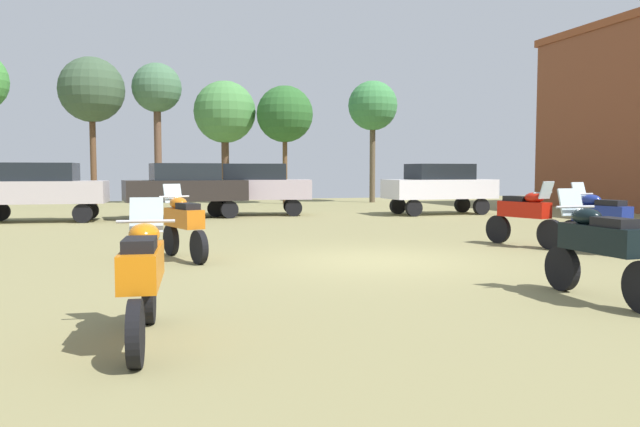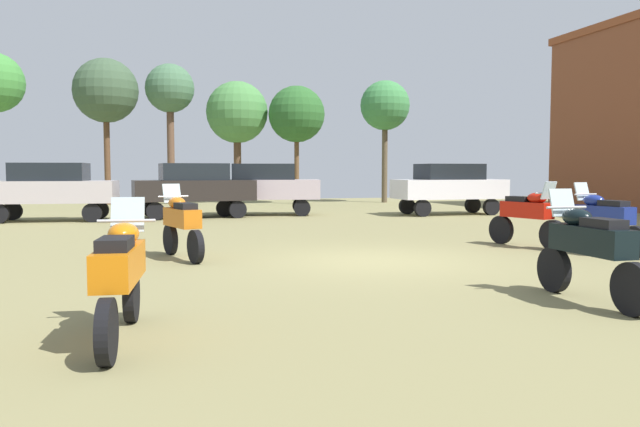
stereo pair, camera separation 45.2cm
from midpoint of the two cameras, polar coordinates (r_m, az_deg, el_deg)
The scene contains 15 objects.
ground_plane at distance 12.05m, azimuth 4.12°, elevation -4.39°, with size 44.00×52.00×0.02m.
motorcycle_1 at distance 6.61m, azimuth -17.89°, elevation -5.19°, with size 0.62×2.24×1.45m.
motorcycle_2 at distance 12.47m, azimuth -13.46°, elevation -0.84°, with size 0.81×2.06×1.47m.
motorcycle_4 at distance 14.26m, azimuth 23.53°, elevation -0.44°, with size 0.67×2.12×1.49m.
motorcycle_5 at distance 14.89m, azimuth 17.47°, elevation -0.08°, with size 0.80×2.10×1.50m.
motorcycle_7 at distance 8.98m, azimuth 22.97°, elevation -2.82°, with size 0.62×2.19×1.49m.
car_1 at distance 24.25m, azimuth -6.54°, elevation 2.60°, with size 4.56×2.56×2.00m.
car_2 at distance 24.97m, azimuth 10.41°, elevation 2.60°, with size 4.32×1.85×2.00m.
car_3 at distance 23.22m, azimuth -12.84°, elevation 2.46°, with size 4.45×2.20×2.00m.
car_4 at distance 23.11m, azimuth -24.87°, elevation 2.19°, with size 4.44×2.16×2.00m.
tree_1 at distance 33.55m, azimuth -15.14°, elevation 10.86°, with size 2.51×2.51×7.24m.
tree_2 at distance 32.69m, azimuth -3.66°, elevation 9.07°, with size 2.94×2.94×6.14m.
tree_3 at distance 33.76m, azimuth -20.62°, elevation 10.54°, with size 3.25×3.25×7.41m.
tree_5 at distance 33.53m, azimuth -9.13°, elevation 9.11°, with size 3.26×3.26×6.45m.
tree_7 at distance 34.20m, azimuth 4.49°, elevation 9.75°, with size 2.67×2.67×6.59m.
Camera 1 is at (-4.51, -11.07, 1.76)m, focal length 34.82 mm.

